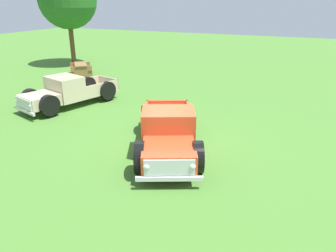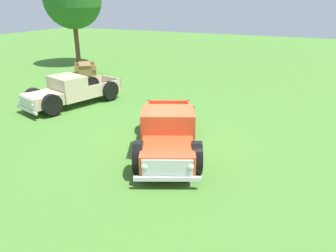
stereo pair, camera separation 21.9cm
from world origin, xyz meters
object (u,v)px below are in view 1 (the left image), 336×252
Objects in this scene: picnic_table at (81,68)px; oak_tree_east at (68,0)px; pickup_truck_foreground at (168,134)px; pickup_truck_behind_left at (64,93)px.

oak_tree_east reaches higher than picnic_table.
pickup_truck_foreground is at bearing -130.01° from picnic_table.
oak_tree_east is (9.03, 6.84, 4.23)m from pickup_truck_behind_left.
pickup_truck_foreground is 7.32m from pickup_truck_behind_left.
picnic_table is (8.98, 10.70, -0.26)m from pickup_truck_foreground.
pickup_truck_behind_left is 2.24× the size of picnic_table.
oak_tree_east reaches higher than pickup_truck_behind_left.
oak_tree_east is (2.81, 2.91, 4.45)m from picnic_table.
pickup_truck_foreground reaches higher than pickup_truck_behind_left.
oak_tree_east is at bearing 49.10° from pickup_truck_foreground.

